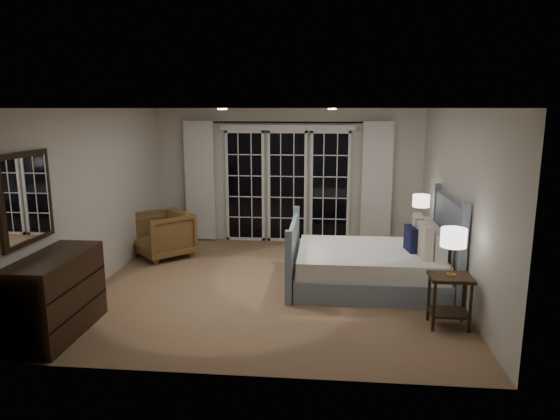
# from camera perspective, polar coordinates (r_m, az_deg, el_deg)

# --- Properties ---
(floor) EXTENTS (5.00, 5.00, 0.00)m
(floor) POSITION_cam_1_polar(r_m,az_deg,el_deg) (7.27, -0.80, -8.57)
(floor) COLOR #93694F
(floor) RESTS_ON ground
(ceiling) EXTENTS (5.00, 5.00, 0.00)m
(ceiling) POSITION_cam_1_polar(r_m,az_deg,el_deg) (6.82, -0.86, 11.55)
(ceiling) COLOR white
(ceiling) RESTS_ON wall_back
(wall_left) EXTENTS (0.02, 5.00, 2.50)m
(wall_left) POSITION_cam_1_polar(r_m,az_deg,el_deg) (7.62, -19.86, 1.42)
(wall_left) COLOR beige
(wall_left) RESTS_ON floor
(wall_right) EXTENTS (0.02, 5.00, 2.50)m
(wall_right) POSITION_cam_1_polar(r_m,az_deg,el_deg) (7.11, 19.62, 0.76)
(wall_right) COLOR beige
(wall_right) RESTS_ON floor
(wall_back) EXTENTS (5.00, 0.02, 2.50)m
(wall_back) POSITION_cam_1_polar(r_m,az_deg,el_deg) (9.39, 0.85, 3.90)
(wall_back) COLOR beige
(wall_back) RESTS_ON floor
(wall_front) EXTENTS (5.00, 0.02, 2.50)m
(wall_front) POSITION_cam_1_polar(r_m,az_deg,el_deg) (4.52, -4.31, -4.51)
(wall_front) COLOR beige
(wall_front) RESTS_ON floor
(french_doors) EXTENTS (2.50, 0.04, 2.20)m
(french_doors) POSITION_cam_1_polar(r_m,az_deg,el_deg) (9.38, 0.83, 2.90)
(french_doors) COLOR black
(french_doors) RESTS_ON wall_back
(curtain_rod) EXTENTS (3.50, 0.03, 0.03)m
(curtain_rod) POSITION_cam_1_polar(r_m,az_deg,el_deg) (9.22, 0.82, 9.99)
(curtain_rod) COLOR black
(curtain_rod) RESTS_ON wall_back
(curtain_left) EXTENTS (0.55, 0.10, 2.25)m
(curtain_left) POSITION_cam_1_polar(r_m,az_deg,el_deg) (9.57, -9.13, 3.29)
(curtain_left) COLOR silver
(curtain_left) RESTS_ON curtain_rod
(curtain_right) EXTENTS (0.55, 0.10, 2.25)m
(curtain_right) POSITION_cam_1_polar(r_m,az_deg,el_deg) (9.30, 10.98, 2.99)
(curtain_right) COLOR silver
(curtain_right) RESTS_ON curtain_rod
(downlight_a) EXTENTS (0.12, 0.12, 0.01)m
(downlight_a) POSITION_cam_1_polar(r_m,az_deg,el_deg) (7.38, 5.98, 11.41)
(downlight_a) COLOR white
(downlight_a) RESTS_ON ceiling
(downlight_b) EXTENTS (0.12, 0.12, 0.01)m
(downlight_b) POSITION_cam_1_polar(r_m,az_deg,el_deg) (6.52, -6.60, 11.39)
(downlight_b) COLOR white
(downlight_b) RESTS_ON ceiling
(bed) EXTENTS (2.21, 1.58, 1.29)m
(bed) POSITION_cam_1_polar(r_m,az_deg,el_deg) (7.23, 10.57, -6.15)
(bed) COLOR gray
(bed) RESTS_ON floor
(nightstand_left) EXTENTS (0.48, 0.38, 0.62)m
(nightstand_left) POSITION_cam_1_polar(r_m,az_deg,el_deg) (6.15, 18.82, -8.99)
(nightstand_left) COLOR #2F1F0F
(nightstand_left) RESTS_ON floor
(nightstand_right) EXTENTS (0.46, 0.37, 0.60)m
(nightstand_right) POSITION_cam_1_polar(r_m,az_deg,el_deg) (8.55, 15.60, -3.16)
(nightstand_right) COLOR #2F1F0F
(nightstand_right) RESTS_ON floor
(lamp_left) EXTENTS (0.29, 0.29, 0.56)m
(lamp_left) POSITION_cam_1_polar(r_m,az_deg,el_deg) (5.96, 19.23, -3.06)
(lamp_left) COLOR tan
(lamp_left) RESTS_ON nightstand_left
(lamp_right) EXTENTS (0.27, 0.27, 0.53)m
(lamp_right) POSITION_cam_1_polar(r_m,az_deg,el_deg) (8.42, 15.83, 0.96)
(lamp_right) COLOR tan
(lamp_right) RESTS_ON nightstand_right
(armchair) EXTENTS (1.20, 1.20, 0.78)m
(armchair) POSITION_cam_1_polar(r_m,az_deg,el_deg) (8.72, -13.21, -2.76)
(armchair) COLOR brown
(armchair) RESTS_ON floor
(dresser) EXTENTS (0.55, 1.30, 0.92)m
(dresser) POSITION_cam_1_polar(r_m,az_deg,el_deg) (6.15, -24.20, -8.87)
(dresser) COLOR #2F1F0F
(dresser) RESTS_ON floor
(mirror) EXTENTS (0.05, 0.85, 1.00)m
(mirror) POSITION_cam_1_polar(r_m,az_deg,el_deg) (6.01, -27.01, 1.19)
(mirror) COLOR #2F1F0F
(mirror) RESTS_ON wall_left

